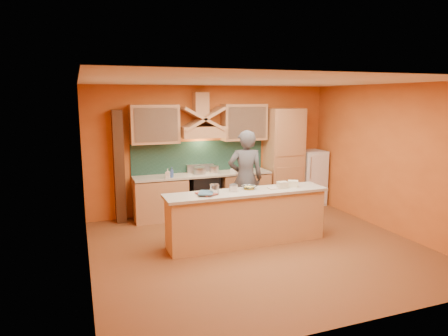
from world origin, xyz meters
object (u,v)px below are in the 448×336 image
object	(u,v)px
person	(245,178)
kitchen_scale	(234,189)
mixing_bowl	(249,187)
stove	(204,195)
fridge	(311,177)

from	to	relation	value
person	kitchen_scale	bearing A→B (deg)	69.83
person	mixing_bowl	world-z (taller)	person
stove	fridge	xyz separation A→B (m)	(2.70, 0.00, 0.20)
mixing_bowl	stove	bearing A→B (deg)	99.61
kitchen_scale	mixing_bowl	size ratio (longest dim) A/B	0.50
person	mixing_bowl	distance (m)	0.87
fridge	mixing_bowl	size ratio (longest dim) A/B	5.29
fridge	kitchen_scale	size ratio (longest dim) A/B	10.53
stove	person	bearing A→B (deg)	-58.47
fridge	kitchen_scale	bearing A→B (deg)	-145.88
fridge	person	distance (m)	2.34
stove	fridge	world-z (taller)	fridge
stove	person	world-z (taller)	person
fridge	kitchen_scale	xyz separation A→B (m)	(-2.73, -1.85, 0.35)
stove	mixing_bowl	size ratio (longest dim) A/B	3.66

